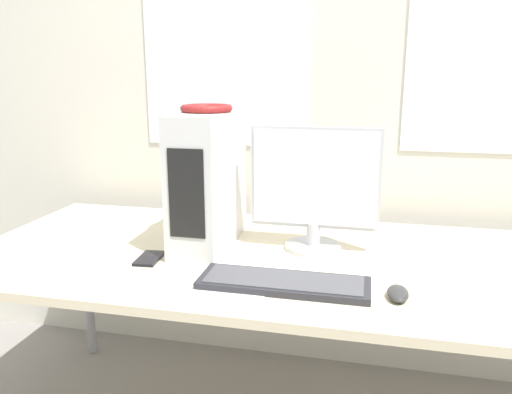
{
  "coord_description": "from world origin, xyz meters",
  "views": [
    {
      "loc": [
        0.07,
        -1.09,
        1.3
      ],
      "look_at": [
        -0.29,
        0.46,
        0.91
      ],
      "focal_mm": 35.0,
      "sensor_mm": 36.0,
      "label": 1
    }
  ],
  "objects_px": {
    "headphones": "(206,108)",
    "monitor_main": "(314,187)",
    "keyboard": "(284,283)",
    "mouse": "(398,293)",
    "cell_phone": "(149,258)",
    "pc_tower": "(208,180)"
  },
  "relations": [
    {
      "from": "monitor_main",
      "to": "keyboard",
      "type": "xyz_separation_m",
      "value": [
        -0.04,
        -0.33,
        -0.21
      ]
    },
    {
      "from": "pc_tower",
      "to": "monitor_main",
      "type": "distance_m",
      "value": 0.37
    },
    {
      "from": "headphones",
      "to": "monitor_main",
      "type": "relative_size",
      "value": 0.4
    },
    {
      "from": "headphones",
      "to": "cell_phone",
      "type": "distance_m",
      "value": 0.53
    },
    {
      "from": "monitor_main",
      "to": "mouse",
      "type": "xyz_separation_m",
      "value": [
        0.27,
        -0.34,
        -0.2
      ]
    },
    {
      "from": "pc_tower",
      "to": "headphones",
      "type": "distance_m",
      "value": 0.24
    },
    {
      "from": "pc_tower",
      "to": "mouse",
      "type": "distance_m",
      "value": 0.74
    },
    {
      "from": "headphones",
      "to": "mouse",
      "type": "distance_m",
      "value": 0.84
    },
    {
      "from": "headphones",
      "to": "monitor_main",
      "type": "bearing_deg",
      "value": 4.01
    },
    {
      "from": "monitor_main",
      "to": "headphones",
      "type": "bearing_deg",
      "value": -175.99
    },
    {
      "from": "mouse",
      "to": "cell_phone",
      "type": "relative_size",
      "value": 0.8
    },
    {
      "from": "monitor_main",
      "to": "keyboard",
      "type": "distance_m",
      "value": 0.39
    },
    {
      "from": "headphones",
      "to": "keyboard",
      "type": "xyz_separation_m",
      "value": [
        0.32,
        -0.31,
        -0.47
      ]
    },
    {
      "from": "headphones",
      "to": "pc_tower",
      "type": "bearing_deg",
      "value": -90.0
    },
    {
      "from": "keyboard",
      "to": "mouse",
      "type": "height_order",
      "value": "mouse"
    },
    {
      "from": "pc_tower",
      "to": "keyboard",
      "type": "distance_m",
      "value": 0.49
    },
    {
      "from": "pc_tower",
      "to": "headphones",
      "type": "xyz_separation_m",
      "value": [
        0.0,
        0.0,
        0.24
      ]
    },
    {
      "from": "pc_tower",
      "to": "cell_phone",
      "type": "bearing_deg",
      "value": -126.19
    },
    {
      "from": "keyboard",
      "to": "mouse",
      "type": "relative_size",
      "value": 4.58
    },
    {
      "from": "monitor_main",
      "to": "mouse",
      "type": "distance_m",
      "value": 0.48
    },
    {
      "from": "headphones",
      "to": "monitor_main",
      "type": "xyz_separation_m",
      "value": [
        0.36,
        0.03,
        -0.26
      ]
    },
    {
      "from": "cell_phone",
      "to": "keyboard",
      "type": "bearing_deg",
      "value": -17.81
    }
  ]
}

